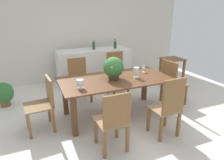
{
  "coord_description": "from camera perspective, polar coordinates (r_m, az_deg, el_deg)",
  "views": [
    {
      "loc": [
        -1.42,
        -3.15,
        1.94
      ],
      "look_at": [
        -0.01,
        0.22,
        0.68
      ],
      "focal_mm": 31.83,
      "sensor_mm": 36.0,
      "label": 1
    }
  ],
  "objects": [
    {
      "name": "wine_bottle_tall",
      "position": [
        5.36,
        -5.28,
        9.72
      ],
      "size": [
        0.07,
        0.07,
        0.24
      ],
      "color": "#194C1E",
      "rests_on": "kitchen_counter"
    },
    {
      "name": "flower_centerpiece",
      "position": [
        3.65,
        0.44,
        3.53
      ],
      "size": [
        0.38,
        0.38,
        0.41
      ],
      "color": "#4C3828",
      "rests_on": "dining_table"
    },
    {
      "name": "chair_far_left",
      "position": [
        4.56,
        -9.53,
        0.79
      ],
      "size": [
        0.47,
        0.46,
        0.96
      ],
      "rotation": [
        0.0,
        0.0,
        0.04
      ],
      "color": "brown",
      "rests_on": "ground"
    },
    {
      "name": "chair_far_right",
      "position": [
        4.83,
        1.23,
        2.53
      ],
      "size": [
        0.48,
        0.44,
        1.03
      ],
      "rotation": [
        0.0,
        0.0,
        0.05
      ],
      "color": "brown",
      "rests_on": "ground"
    },
    {
      "name": "kitchen_counter",
      "position": [
        5.52,
        -5.24,
        3.73
      ],
      "size": [
        1.95,
        0.69,
        0.98
      ],
      "primitive_type": "cube",
      "color": "silver",
      "rests_on": "ground"
    },
    {
      "name": "ground_plane",
      "position": [
        3.97,
        1.39,
        -10.26
      ],
      "size": [
        7.04,
        7.04,
        0.0
      ],
      "primitive_type": "plane",
      "color": "silver"
    },
    {
      "name": "wine_glass",
      "position": [
        4.15,
        9.12,
        3.79
      ],
      "size": [
        0.07,
        0.07,
        0.16
      ],
      "color": "silver",
      "rests_on": "dining_table"
    },
    {
      "name": "back_wall",
      "position": [
        5.96,
        -8.99,
        12.63
      ],
      "size": [
        6.4,
        0.1,
        2.6
      ],
      "primitive_type": "cube",
      "color": "beige",
      "rests_on": "ground"
    },
    {
      "name": "wine_bottle_amber",
      "position": [
        5.51,
        0.89,
        10.08
      ],
      "size": [
        0.08,
        0.08,
        0.27
      ],
      "color": "#194C1E",
      "rests_on": "kitchen_counter"
    },
    {
      "name": "crystal_vase_left",
      "position": [
        3.76,
        7.0,
        2.44
      ],
      "size": [
        0.11,
        0.11,
        0.2
      ],
      "color": "silver",
      "rests_on": "dining_table"
    },
    {
      "name": "crystal_vase_center_near",
      "position": [
        3.25,
        -9.14,
        -0.89
      ],
      "size": [
        0.12,
        0.12,
        0.15
      ],
      "color": "silver",
      "rests_on": "dining_table"
    },
    {
      "name": "chair_head_end",
      "position": [
        3.54,
        -18.97,
        -5.77
      ],
      "size": [
        0.49,
        0.51,
        0.92
      ],
      "rotation": [
        0.0,
        0.0,
        -1.48
      ],
      "color": "brown",
      "rests_on": "ground"
    },
    {
      "name": "chair_near_left",
      "position": [
        2.81,
        0.49,
        -11.28
      ],
      "size": [
        0.43,
        0.45,
        0.94
      ],
      "rotation": [
        0.0,
        0.0,
        3.15
      ],
      "color": "brown",
      "rests_on": "ground"
    },
    {
      "name": "dining_table",
      "position": [
        3.76,
        1.01,
        -1.3
      ],
      "size": [
        2.07,
        1.07,
        0.75
      ],
      "color": "brown",
      "rests_on": "ground"
    },
    {
      "name": "potted_plant_floor",
      "position": [
        4.83,
        -28.69,
        -3.42
      ],
      "size": [
        0.41,
        0.41,
        0.53
      ],
      "color": "brown",
      "rests_on": "ground"
    },
    {
      "name": "wine_bottle_green",
      "position": [
        5.47,
        -5.23,
        9.79
      ],
      "size": [
        0.06,
        0.06,
        0.22
      ],
      "color": "black",
      "rests_on": "kitchen_counter"
    },
    {
      "name": "chair_near_right",
      "position": [
        3.23,
        16.04,
        -7.05
      ],
      "size": [
        0.45,
        0.42,
        1.02
      ],
      "rotation": [
        0.0,
        0.0,
        3.18
      ],
      "color": "brown",
      "rests_on": "ground"
    },
    {
      "name": "chair_foot_end",
      "position": [
        4.45,
        16.71,
        -0.1
      ],
      "size": [
        0.46,
        0.5,
        0.97
      ],
      "rotation": [
        0.0,
        0.0,
        1.67
      ],
      "color": "brown",
      "rests_on": "ground"
    },
    {
      "name": "side_table",
      "position": [
        5.54,
        16.84,
        3.73
      ],
      "size": [
        0.51,
        0.51,
        0.78
      ],
      "color": "brown",
      "rests_on": "ground"
    }
  ]
}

